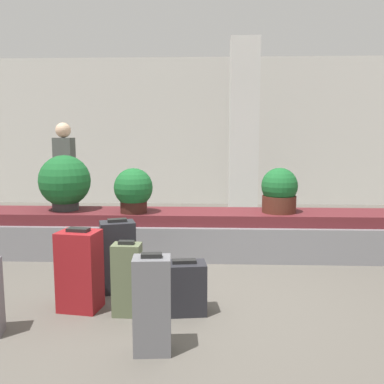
{
  "coord_description": "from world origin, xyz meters",
  "views": [
    {
      "loc": [
        0.23,
        -4.08,
        1.57
      ],
      "look_at": [
        0.0,
        1.34,
        0.82
      ],
      "focal_mm": 40.0,
      "sensor_mm": 36.0,
      "label": 1
    }
  ],
  "objects_px": {
    "suitcase_0": "(152,305)",
    "suitcase_3": "(127,279)",
    "potted_plant_2": "(279,191)",
    "traveler_0": "(65,165)",
    "suitcase_4": "(80,270)",
    "potted_plant_1": "(65,182)",
    "suitcase_1": "(184,288)",
    "potted_plant_0": "(133,190)",
    "pillar": "(244,132)",
    "suitcase_5": "(118,256)"
  },
  "relations": [
    {
      "from": "suitcase_4",
      "to": "traveler_0",
      "type": "bearing_deg",
      "value": 119.18
    },
    {
      "from": "suitcase_0",
      "to": "potted_plant_2",
      "type": "relative_size",
      "value": 1.3
    },
    {
      "from": "suitcase_4",
      "to": "traveler_0",
      "type": "distance_m",
      "value": 3.55
    },
    {
      "from": "potted_plant_0",
      "to": "potted_plant_2",
      "type": "bearing_deg",
      "value": 3.06
    },
    {
      "from": "pillar",
      "to": "suitcase_0",
      "type": "xyz_separation_m",
      "value": [
        -1.0,
        -4.8,
        -1.24
      ]
    },
    {
      "from": "suitcase_0",
      "to": "suitcase_3",
      "type": "relative_size",
      "value": 1.11
    },
    {
      "from": "potted_plant_2",
      "to": "traveler_0",
      "type": "relative_size",
      "value": 0.33
    },
    {
      "from": "suitcase_4",
      "to": "potted_plant_0",
      "type": "relative_size",
      "value": 1.32
    },
    {
      "from": "potted_plant_2",
      "to": "traveler_0",
      "type": "xyz_separation_m",
      "value": [
        -3.26,
        1.49,
        0.2
      ]
    },
    {
      "from": "traveler_0",
      "to": "suitcase_4",
      "type": "bearing_deg",
      "value": 121.38
    },
    {
      "from": "suitcase_4",
      "to": "potted_plant_0",
      "type": "xyz_separation_m",
      "value": [
        0.19,
        1.67,
        0.5
      ]
    },
    {
      "from": "suitcase_5",
      "to": "potted_plant_1",
      "type": "height_order",
      "value": "potted_plant_1"
    },
    {
      "from": "potted_plant_1",
      "to": "pillar",
      "type": "bearing_deg",
      "value": 42.24
    },
    {
      "from": "suitcase_0",
      "to": "suitcase_3",
      "type": "bearing_deg",
      "value": 110.72
    },
    {
      "from": "potted_plant_2",
      "to": "pillar",
      "type": "bearing_deg",
      "value": 97.05
    },
    {
      "from": "traveler_0",
      "to": "potted_plant_0",
      "type": "bearing_deg",
      "value": 142.48
    },
    {
      "from": "potted_plant_1",
      "to": "suitcase_1",
      "type": "bearing_deg",
      "value": -48.1
    },
    {
      "from": "suitcase_0",
      "to": "potted_plant_1",
      "type": "distance_m",
      "value": 3.0
    },
    {
      "from": "suitcase_1",
      "to": "potted_plant_0",
      "type": "distance_m",
      "value": 1.97
    },
    {
      "from": "suitcase_0",
      "to": "suitcase_4",
      "type": "height_order",
      "value": "suitcase_4"
    },
    {
      "from": "suitcase_4",
      "to": "suitcase_5",
      "type": "distance_m",
      "value": 0.52
    },
    {
      "from": "suitcase_4",
      "to": "suitcase_3",
      "type": "bearing_deg",
      "value": -3.56
    },
    {
      "from": "suitcase_1",
      "to": "potted_plant_1",
      "type": "relative_size",
      "value": 0.67
    },
    {
      "from": "pillar",
      "to": "suitcase_5",
      "type": "distance_m",
      "value": 4.1
    },
    {
      "from": "suitcase_3",
      "to": "suitcase_0",
      "type": "bearing_deg",
      "value": -62.93
    },
    {
      "from": "suitcase_5",
      "to": "potted_plant_0",
      "type": "xyz_separation_m",
      "value": [
        -0.05,
        1.21,
        0.5
      ]
    },
    {
      "from": "pillar",
      "to": "potted_plant_0",
      "type": "relative_size",
      "value": 5.66
    },
    {
      "from": "suitcase_0",
      "to": "traveler_0",
      "type": "height_order",
      "value": "traveler_0"
    },
    {
      "from": "suitcase_3",
      "to": "potted_plant_0",
      "type": "relative_size",
      "value": 1.17
    },
    {
      "from": "suitcase_3",
      "to": "potted_plant_1",
      "type": "bearing_deg",
      "value": 123.1
    },
    {
      "from": "suitcase_0",
      "to": "suitcase_4",
      "type": "distance_m",
      "value": 1.05
    },
    {
      "from": "suitcase_3",
      "to": "suitcase_4",
      "type": "height_order",
      "value": "suitcase_4"
    },
    {
      "from": "suitcase_0",
      "to": "potted_plant_2",
      "type": "distance_m",
      "value": 2.85
    },
    {
      "from": "suitcase_4",
      "to": "suitcase_5",
      "type": "relative_size",
      "value": 1.01
    },
    {
      "from": "potted_plant_0",
      "to": "suitcase_3",
      "type": "bearing_deg",
      "value": -81.94
    },
    {
      "from": "suitcase_0",
      "to": "potted_plant_1",
      "type": "xyz_separation_m",
      "value": [
        -1.48,
        2.55,
        0.58
      ]
    },
    {
      "from": "suitcase_1",
      "to": "suitcase_4",
      "type": "bearing_deg",
      "value": 169.68
    },
    {
      "from": "pillar",
      "to": "suitcase_1",
      "type": "bearing_deg",
      "value": -101.2
    },
    {
      "from": "pillar",
      "to": "suitcase_0",
      "type": "bearing_deg",
      "value": -101.8
    },
    {
      "from": "suitcase_3",
      "to": "suitcase_4",
      "type": "distance_m",
      "value": 0.46
    },
    {
      "from": "potted_plant_1",
      "to": "traveler_0",
      "type": "distance_m",
      "value": 1.53
    },
    {
      "from": "potted_plant_0",
      "to": "suitcase_4",
      "type": "bearing_deg",
      "value": -96.62
    },
    {
      "from": "pillar",
      "to": "suitcase_4",
      "type": "height_order",
      "value": "pillar"
    },
    {
      "from": "suitcase_5",
      "to": "potted_plant_2",
      "type": "relative_size",
      "value": 1.3
    },
    {
      "from": "potted_plant_0",
      "to": "potted_plant_1",
      "type": "xyz_separation_m",
      "value": [
        -0.93,
        0.15,
        0.08
      ]
    },
    {
      "from": "potted_plant_0",
      "to": "traveler_0",
      "type": "xyz_separation_m",
      "value": [
        -1.42,
        1.59,
        0.19
      ]
    },
    {
      "from": "pillar",
      "to": "suitcase_0",
      "type": "height_order",
      "value": "pillar"
    },
    {
      "from": "suitcase_1",
      "to": "potted_plant_2",
      "type": "xyz_separation_m",
      "value": [
        1.1,
        1.81,
        0.62
      ]
    },
    {
      "from": "suitcase_1",
      "to": "potted_plant_1",
      "type": "distance_m",
      "value": 2.6
    },
    {
      "from": "suitcase_3",
      "to": "suitcase_5",
      "type": "bearing_deg",
      "value": 111.12
    }
  ]
}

